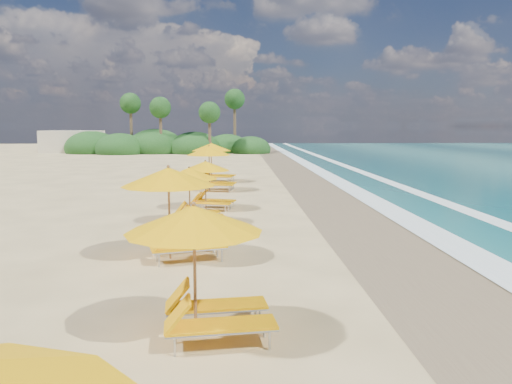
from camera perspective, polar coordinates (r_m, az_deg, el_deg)
ground at (r=16.18m, az=0.00°, el=-4.22°), size 160.00×160.00×0.00m
wet_sand at (r=16.80m, az=13.80°, el=-3.97°), size 4.00×160.00×0.01m
surf_foam at (r=17.73m, az=22.24°, el=-3.65°), size 4.00×160.00×0.01m
station_1 at (r=7.76m, az=-5.97°, el=-8.16°), size 2.55×2.41×2.20m
station_2 at (r=12.43m, az=-9.34°, el=-1.65°), size 2.99×2.90×2.40m
station_3 at (r=16.84m, az=-7.31°, el=0.06°), size 2.45×2.36×2.00m
station_4 at (r=19.70m, az=-5.52°, el=1.23°), size 2.49×2.41×2.02m
station_5 at (r=25.42m, az=-5.12°, el=3.16°), size 2.80×2.66×2.38m
station_6 at (r=29.45m, az=-4.91°, el=3.82°), size 2.94×2.83×2.41m
treeline at (r=62.08m, az=-10.82°, el=5.42°), size 25.80×8.80×9.74m
beach_building at (r=67.34m, az=-20.75°, el=5.58°), size 7.00×5.00×2.80m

